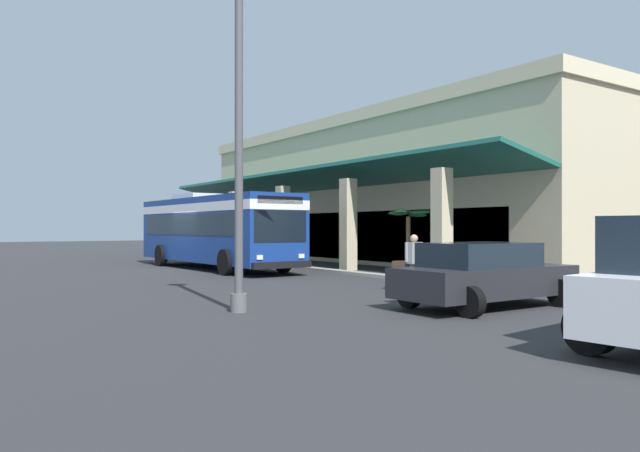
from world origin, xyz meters
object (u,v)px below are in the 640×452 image
parked_sedan_charcoal (484,274)px  potted_palm (409,258)px  pedestrian (414,260)px  lot_light_pole (239,133)px  transit_bus (214,227)px

parked_sedan_charcoal → potted_palm: bearing=148.1°
pedestrian → lot_light_pole: lot_light_pole is taller
transit_bus → pedestrian: size_ratio=6.97×
transit_bus → pedestrian: (12.02, 0.68, -0.95)m
lot_light_pole → parked_sedan_charcoal: bearing=63.2°
parked_sedan_charcoal → potted_palm: (-7.71, 4.80, -0.10)m
potted_palm → transit_bus: bearing=-149.0°
parked_sedan_charcoal → lot_light_pole: (-2.48, -4.90, 3.08)m
parked_sedan_charcoal → potted_palm: potted_palm is taller
pedestrian → potted_palm: (-4.44, 3.87, -0.25)m
potted_palm → lot_light_pole: lot_light_pole is taller
transit_bus → pedestrian: bearing=3.2°
potted_palm → parked_sedan_charcoal: bearing=-31.9°
parked_sedan_charcoal → pedestrian: (-3.27, 0.93, 0.15)m
potted_palm → lot_light_pole: (5.23, -9.70, 3.18)m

